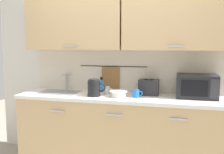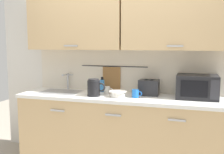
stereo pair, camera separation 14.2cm
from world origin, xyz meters
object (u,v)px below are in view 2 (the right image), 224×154
mug_near_sink (107,90)px  mug_by_kettle (136,94)px  electric_kettle (94,88)px  mixing_bowl (118,93)px  dish_soap_bottle (102,85)px  microwave (197,87)px  toaster (149,87)px

mug_near_sink → mug_by_kettle: (0.39, -0.11, 0.00)m
electric_kettle → mixing_bowl: (0.29, 0.02, -0.06)m
electric_kettle → dish_soap_bottle: bearing=89.7°
microwave → toaster: microwave is taller
mug_near_sink → mixing_bowl: mug_near_sink is taller
mug_near_sink → toaster: size_ratio=0.47×
microwave → dish_soap_bottle: 1.18m
dish_soap_bottle → mug_near_sink: 0.18m
mug_near_sink → electric_kettle: bearing=-124.1°
toaster → microwave: bearing=-2.1°
mixing_bowl → dish_soap_bottle: bearing=136.4°
microwave → mixing_bowl: bearing=-167.2°
mug_near_sink → mug_by_kettle: same height
electric_kettle → mug_near_sink: (0.11, 0.17, -0.05)m
microwave → toaster: bearing=177.9°
mug_near_sink → mixing_bowl: (0.18, -0.15, -0.00)m
mug_near_sink → mixing_bowl: 0.23m
dish_soap_bottle → mug_by_kettle: dish_soap_bottle is taller
dish_soap_bottle → mixing_bowl: bearing=-43.6°
dish_soap_bottle → mixing_bowl: 0.40m
toaster → mug_by_kettle: size_ratio=2.13×
microwave → electric_kettle: (-1.18, -0.22, -0.03)m
dish_soap_bottle → mixing_bowl: size_ratio=0.92×
microwave → electric_kettle: 1.20m
toaster → mug_near_sink: bearing=-171.5°
electric_kettle → dish_soap_bottle: electric_kettle is taller
mug_near_sink → mug_by_kettle: 0.40m
dish_soap_bottle → mug_by_kettle: bearing=-26.1°
microwave → dish_soap_bottle: size_ratio=2.35×
microwave → toaster: size_ratio=1.80×
electric_kettle → dish_soap_bottle: size_ratio=1.16×
electric_kettle → mug_by_kettle: size_ratio=1.89×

